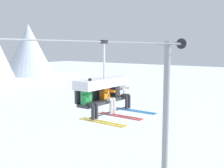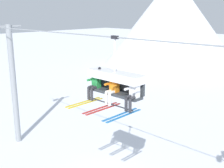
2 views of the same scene
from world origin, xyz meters
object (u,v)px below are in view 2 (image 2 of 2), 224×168
(skier_orange, at_px, (112,88))
(chairlift_chair, at_px, (116,79))
(skier_white, at_px, (132,93))
(lift_tower_near, at_px, (13,82))
(skier_green, at_px, (94,83))

(skier_orange, bearing_deg, chairlift_chair, 90.00)
(chairlift_chair, relative_size, skier_white, 1.45)
(lift_tower_near, relative_size, skier_orange, 4.58)
(lift_tower_near, height_order, skier_white, lift_tower_near)
(chairlift_chair, bearing_deg, skier_green, -167.49)
(skier_green, height_order, skier_white, skier_green)
(skier_green, distance_m, skier_orange, 0.97)
(skier_orange, xyz_separation_m, skier_white, (0.97, 0.00, 0.00))
(skier_green, bearing_deg, skier_orange, -0.40)
(chairlift_chair, height_order, skier_orange, chairlift_chair)
(skier_white, bearing_deg, lift_tower_near, 174.96)
(lift_tower_near, bearing_deg, skier_white, -5.04)
(lift_tower_near, distance_m, skier_white, 10.70)
(skier_orange, height_order, skier_white, same)
(chairlift_chair, bearing_deg, skier_white, -12.85)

